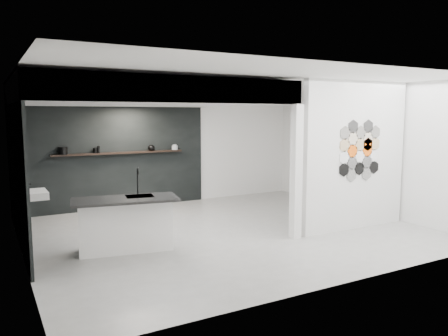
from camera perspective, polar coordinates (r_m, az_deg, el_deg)
floor at (r=8.31m, az=0.40°, el=-8.19°), size 7.00×6.00×0.01m
partition_panel at (r=8.63m, az=16.78°, el=1.56°), size 2.45×0.15×2.80m
bay_clad_back at (r=10.35m, az=-14.09°, el=1.26°), size 4.40×0.04×2.35m
bay_clad_left at (r=8.06m, az=-25.44°, el=-0.80°), size 0.04×4.00×2.35m
bulkhead at (r=8.42m, az=-10.86°, el=9.45°), size 4.40×4.00×0.40m
corner_column at (r=7.71m, az=9.40°, el=-0.53°), size 0.16×0.16×2.35m
fascia_beam at (r=6.62m, az=-5.57°, el=10.23°), size 4.40×0.16×0.40m
wall_basin at (r=7.93m, az=-23.56°, el=-3.20°), size 0.40×0.60×0.12m
display_shelf at (r=10.26m, az=-13.42°, el=1.93°), size 3.00×0.15×0.04m
kitchen_island at (r=7.21m, az=-12.73°, el=-7.05°), size 1.73×1.00×1.32m
stockpot at (r=9.99m, az=-20.31°, el=2.13°), size 0.21×0.21×0.16m
kettle at (r=10.48m, az=-9.48°, el=2.63°), size 0.19×0.19×0.14m
glass_bowl at (r=10.69m, az=-6.45°, el=2.67°), size 0.19×0.19×0.10m
glass_vase at (r=10.69m, az=-6.45°, el=2.73°), size 0.12×0.12×0.13m
bottle_dark at (r=10.13m, az=-16.06°, el=2.35°), size 0.08×0.08×0.16m
utensil_cup at (r=10.12m, az=-16.48°, el=2.20°), size 0.12×0.12×0.11m
hex_tile_cluster at (r=8.58m, az=17.37°, el=2.22°), size 1.04×0.02×1.16m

